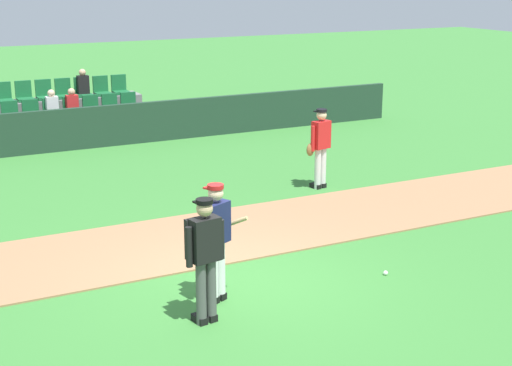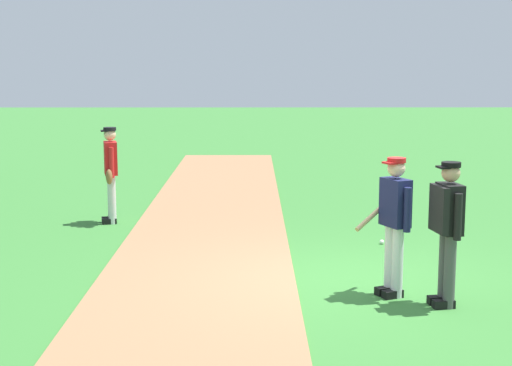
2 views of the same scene
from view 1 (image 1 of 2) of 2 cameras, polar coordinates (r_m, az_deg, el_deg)
The scene contains 8 objects.
ground_plane at distance 11.69m, azimuth -1.47°, elevation -7.60°, with size 80.00×80.00×0.00m, color #387A33.
infield_dirt_path at distance 13.49m, azimuth -5.37°, elevation -4.34°, with size 28.00×2.69×0.03m, color #9E704C.
dugout_fence at distance 20.69m, azimuth -13.65°, elevation 3.95°, with size 20.00×0.16×1.12m, color #1E3828.
stadium_bleachers at distance 22.09m, azimuth -14.53°, elevation 4.45°, with size 5.00×2.10×1.90m.
batter_navy_jersey at distance 10.78m, azimuth -3.00°, elevation -4.15°, with size 0.75×0.70×1.76m.
umpire_home_plate at distance 10.14m, azimuth -3.89°, elevation -5.29°, with size 0.58×0.35×1.76m.
runner_red_jersey at distance 16.48m, azimuth 4.85°, elevation 2.83°, with size 0.67×0.37×1.76m.
baseball at distance 12.17m, azimuth 9.71°, elevation -6.68°, with size 0.07×0.07×0.07m, color white.
Camera 1 is at (-4.61, -9.69, 4.64)m, focal length 53.21 mm.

